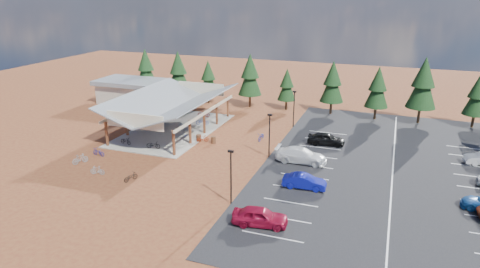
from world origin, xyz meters
TOP-DOWN VIEW (x-y plane):
  - ground at (0.00, 0.00)m, footprint 140.00×140.00m
  - asphalt_lot at (18.50, 3.00)m, footprint 27.00×44.00m
  - concrete_pad at (-10.00, 7.00)m, footprint 10.60×18.60m
  - bike_pavilion at (-10.00, 7.00)m, footprint 11.65×19.40m
  - outbuilding at (-24.00, 18.00)m, footprint 11.00×7.00m
  - lamp_post_0 at (5.00, -10.00)m, footprint 0.50×0.25m
  - lamp_post_1 at (5.00, 2.00)m, footprint 0.50×0.25m
  - lamp_post_2 at (5.00, 14.00)m, footprint 0.50×0.25m
  - trash_bin_0 at (-4.84, 4.01)m, footprint 0.60×0.60m
  - trash_bin_1 at (-2.81, 4.01)m, footprint 0.60×0.60m
  - pine_0 at (-23.69, 22.54)m, footprint 3.65×3.65m
  - pine_1 at (-16.68, 21.37)m, footprint 3.70×3.70m
  - pine_2 at (-11.49, 22.06)m, footprint 3.09×3.09m
  - pine_3 at (-4.13, 21.95)m, footprint 3.75×3.75m
  - pine_4 at (1.80, 22.51)m, footprint 2.84×2.84m
  - pine_5 at (8.88, 22.40)m, footprint 3.54×3.54m
  - pine_6 at (15.46, 21.86)m, footprint 3.37×3.37m
  - pine_7 at (21.45, 22.03)m, footprint 4.10×4.10m
  - pine_8 at (28.48, 22.44)m, footprint 3.27×3.27m
  - bike_0 at (-12.78, -0.24)m, footprint 1.76×0.94m
  - bike_1 at (-13.52, 4.70)m, footprint 1.53×0.78m
  - bike_2 at (-13.05, 7.68)m, footprint 1.98×1.12m
  - bike_3 at (-13.54, 13.08)m, footprint 1.67×0.65m
  - bike_4 at (-8.78, -0.37)m, footprint 1.81×0.83m
  - bike_5 at (-7.70, 6.36)m, footprint 1.61×0.68m
  - bike_6 at (-7.27, 10.33)m, footprint 1.88×1.16m
  - bike_7 at (-8.70, 13.88)m, footprint 1.89×1.02m
  - bike_9 at (-14.05, -7.03)m, footprint 1.25×1.85m
  - bike_10 at (-13.62, -4.41)m, footprint 1.80×0.87m
  - bike_12 at (-6.26, -8.95)m, footprint 1.06×1.70m
  - bike_13 at (-10.38, -8.83)m, footprint 1.62×0.74m
  - bike_14 at (2.44, 7.23)m, footprint 0.73×1.93m
  - bike_15 at (-4.30, 4.03)m, footprint 1.51×1.30m
  - car_0 at (8.56, -12.66)m, footprint 4.79×2.52m
  - car_1 at (10.52, -4.66)m, footprint 4.28×1.72m
  - car_3 at (8.81, 1.63)m, footprint 5.71×2.40m
  - car_4 at (10.50, 8.30)m, footprint 4.65×2.16m

SIDE VIEW (x-z plane):
  - ground at x=0.00m, z-range 0.00..0.00m
  - asphalt_lot at x=18.50m, z-range 0.00..0.04m
  - concrete_pad at x=-10.00m, z-range 0.00..0.10m
  - bike_12 at x=-6.26m, z-range 0.00..0.85m
  - trash_bin_0 at x=-4.84m, z-range 0.00..0.90m
  - trash_bin_1 at x=-2.81m, z-range 0.00..0.90m
  - bike_10 at x=-13.62m, z-range 0.00..0.90m
  - bike_15 at x=-4.30m, z-range 0.00..0.94m
  - bike_13 at x=-10.38m, z-range 0.00..0.94m
  - bike_14 at x=2.44m, z-range 0.00..1.00m
  - bike_0 at x=-12.78m, z-range 0.10..0.98m
  - bike_1 at x=-13.52m, z-range 0.10..0.98m
  - bike_9 at x=-14.05m, z-range 0.00..1.09m
  - bike_4 at x=-8.78m, z-range 0.10..1.01m
  - bike_6 at x=-7.27m, z-range 0.10..1.03m
  - bike_5 at x=-7.70m, z-range 0.10..1.04m
  - bike_3 at x=-13.54m, z-range 0.10..1.08m
  - bike_2 at x=-13.05m, z-range 0.10..1.08m
  - bike_7 at x=-8.70m, z-range 0.10..1.19m
  - car_1 at x=10.52m, z-range 0.04..1.42m
  - car_4 at x=10.50m, z-range 0.04..1.58m
  - car_0 at x=8.56m, z-range 0.04..1.60m
  - car_3 at x=8.81m, z-range 0.04..1.69m
  - outbuilding at x=-24.00m, z-range 0.08..3.98m
  - lamp_post_0 at x=5.00m, z-range 0.41..5.55m
  - lamp_post_1 at x=5.00m, z-range 0.41..5.55m
  - lamp_post_2 at x=5.00m, z-range 0.41..5.55m
  - bike_pavilion at x=-10.00m, z-range 1.34..6.31m
  - pine_4 at x=1.80m, z-range 0.73..7.34m
  - pine_2 at x=-11.49m, z-range 0.79..8.00m
  - pine_8 at x=28.48m, z-range 0.84..8.45m
  - pine_6 at x=15.46m, z-range 0.87..8.72m
  - pine_5 at x=8.88m, z-range 0.91..9.16m
  - pine_0 at x=-23.69m, z-range 0.94..9.44m
  - pine_1 at x=-16.68m, z-range 0.95..9.57m
  - pine_3 at x=-4.13m, z-range 0.97..9.69m
  - pine_7 at x=21.45m, z-range 1.06..10.61m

